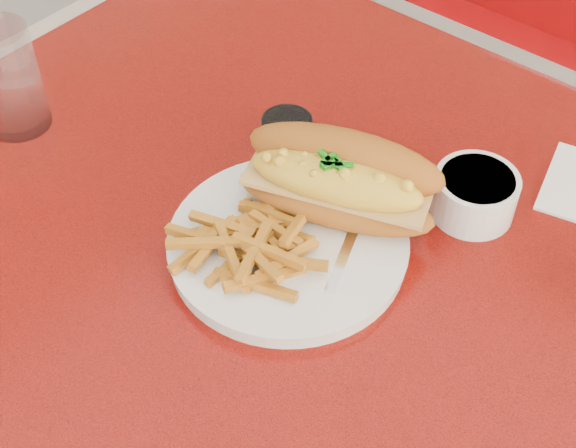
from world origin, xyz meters
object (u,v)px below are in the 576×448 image
Objects in this scene: mac_hoagie at (339,180)px; gravy_ramekin at (475,194)px; dinner_plate at (288,245)px; fork at (352,235)px; diner_table at (375,357)px; sauce_cup_left at (287,129)px; water_tumbler at (7,79)px.

mac_hoagie is 0.15m from gravy_ramekin.
dinner_plate and fork have the same top height.
dinner_plate is 1.30× the size of mac_hoagie.
sauce_cup_left is at bearing 157.52° from diner_table.
fork is (-0.04, -0.00, 0.18)m from diner_table.
sauce_cup_left is at bearing 130.07° from dinner_plate.
diner_table is at bearing -22.48° from sauce_cup_left.
water_tumbler is (-0.49, -0.21, 0.04)m from gravy_ramekin.
dinner_plate is 0.07m from fork.
dinner_plate is 2.93× the size of gravy_ramekin.
water_tumbler reaches higher than fork.
sauce_cup_left is at bearing 34.34° from water_tumbler.
dinner_plate is 0.20m from gravy_ramekin.
sauce_cup_left is 0.61× the size of water_tumbler.
mac_hoagie is at bearing 16.87° from water_tumbler.
diner_table is at bearing 28.23° from dinner_plate.
sauce_cup_left reaches higher than dinner_plate.
gravy_ramekin is 0.79× the size of water_tumbler.
diner_table is at bearing -101.39° from gravy_ramekin.
mac_hoagie is (0.01, 0.07, 0.05)m from dinner_plate.
diner_table is 4.14× the size of dinner_plate.
fork is at bearing -28.60° from sauce_cup_left.
mac_hoagie reaches higher than dinner_plate.
water_tumbler is (-0.26, -0.18, 0.05)m from sauce_cup_left.
gravy_ramekin is (0.07, 0.12, 0.01)m from fork.
sauce_cup_left is (-0.20, 0.08, 0.18)m from diner_table.
sauce_cup_left is at bearing 132.84° from mac_hoagie.
mac_hoagie is 0.40m from water_tumbler.
mac_hoagie is 2.24× the size of gravy_ramekin.
water_tumbler is at bearing 177.32° from mac_hoagie.
gravy_ramekin reaches higher than sauce_cup_left.
diner_table is 0.28m from sauce_cup_left.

